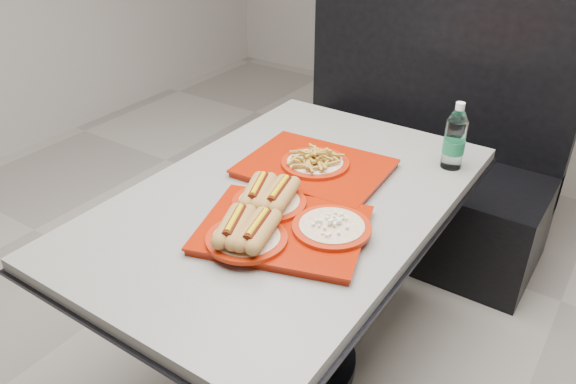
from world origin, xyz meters
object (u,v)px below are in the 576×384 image
Objects in this scene: booth_bench at (413,161)px; tray_near at (277,221)px; tray_far at (315,165)px; water_bottle at (455,140)px; diner_table at (287,238)px.

booth_bench is 1.34m from tray_near.
water_bottle is (0.37, 0.30, 0.07)m from tray_far.
booth_bench is at bearing 89.38° from tray_far.
diner_table is 0.29m from tray_near.
booth_bench is 0.99m from tray_far.
water_bottle is at bearing 67.87° from tray_near.
tray_far is at bearing 93.07° from diner_table.
tray_far is 2.11× the size of water_bottle.
booth_bench reaches higher than tray_near.
diner_table is 2.61× the size of tray_near.
tray_near reaches higher than tray_far.
water_bottle reaches higher than tray_near.
diner_table is 6.05× the size of water_bottle.
tray_near is (0.09, -0.18, 0.20)m from diner_table.
booth_bench reaches higher than diner_table.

